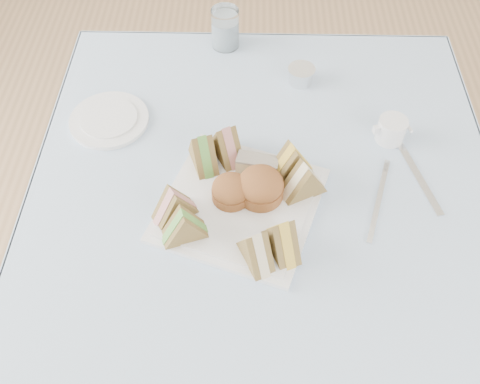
{
  "coord_description": "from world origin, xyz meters",
  "views": [
    {
      "loc": [
        -0.04,
        -0.74,
        1.66
      ],
      "look_at": [
        -0.05,
        -0.08,
        0.8
      ],
      "focal_mm": 40.0,
      "sensor_mm": 36.0,
      "label": 1
    }
  ],
  "objects_px": {
    "table": "(259,262)",
    "serving_plate": "(240,205)",
    "water_glass": "(225,28)",
    "creamer_jug": "(391,130)"
  },
  "relations": [
    {
      "from": "water_glass",
      "to": "serving_plate",
      "type": "bearing_deg",
      "value": -84.58
    },
    {
      "from": "table",
      "to": "creamer_jug",
      "type": "height_order",
      "value": "creamer_jug"
    },
    {
      "from": "table",
      "to": "water_glass",
      "type": "distance_m",
      "value": 0.64
    },
    {
      "from": "serving_plate",
      "to": "water_glass",
      "type": "bearing_deg",
      "value": 114.58
    },
    {
      "from": "serving_plate",
      "to": "water_glass",
      "type": "height_order",
      "value": "water_glass"
    },
    {
      "from": "water_glass",
      "to": "creamer_jug",
      "type": "distance_m",
      "value": 0.52
    },
    {
      "from": "serving_plate",
      "to": "water_glass",
      "type": "xyz_separation_m",
      "value": [
        -0.05,
        0.54,
        0.05
      ]
    },
    {
      "from": "creamer_jug",
      "to": "table",
      "type": "bearing_deg",
      "value": -173.64
    },
    {
      "from": "water_glass",
      "to": "creamer_jug",
      "type": "bearing_deg",
      "value": -40.75
    },
    {
      "from": "table",
      "to": "serving_plate",
      "type": "bearing_deg",
      "value": -121.49
    }
  ]
}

